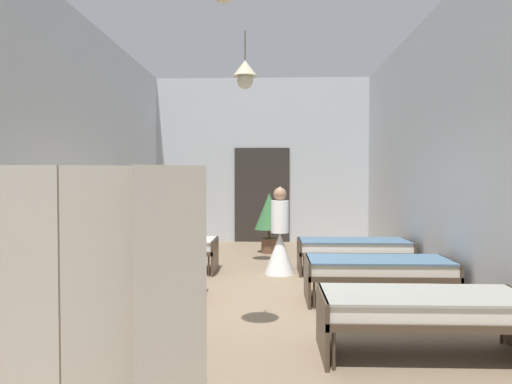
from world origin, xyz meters
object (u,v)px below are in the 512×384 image
nurse_near_aisle (280,243)px  bed_right_row_2 (354,248)px  bed_left_row_1 (128,267)px  bed_right_row_1 (378,269)px  potted_plant (269,215)px  bed_right_row_0 (424,308)px  bed_left_row_2 (162,247)px  bed_left_row_0 (67,305)px  privacy_screen (98,317)px

nurse_near_aisle → bed_right_row_2: bearing=47.1°
bed_left_row_1 → bed_right_row_1: size_ratio=1.00×
bed_left_row_1 → bed_right_row_2: bearing=29.8°
nurse_near_aisle → potted_plant: (-0.20, 2.26, 0.30)m
bed_right_row_1 → potted_plant: potted_plant is taller
bed_right_row_0 → bed_left_row_2: (-3.32, 3.80, 0.00)m
bed_right_row_1 → bed_right_row_2: same height
nurse_near_aisle → bed_left_row_0: bearing=-76.9°
bed_right_row_2 → nurse_near_aisle: bearing=-175.1°
bed_left_row_2 → nurse_near_aisle: nurse_near_aisle is taller
bed_left_row_2 → potted_plant: potted_plant is taller
bed_left_row_0 → privacy_screen: size_ratio=1.12×
bed_left_row_0 → potted_plant: (1.86, 5.96, 0.39)m
bed_left_row_0 → bed_left_row_1: 1.90m
bed_left_row_1 → potted_plant: potted_plant is taller
bed_right_row_1 → bed_left_row_1: bearing=180.0°
bed_left_row_0 → bed_left_row_2: same height
nurse_near_aisle → bed_left_row_2: bearing=-140.8°
bed_left_row_0 → bed_right_row_2: same height
nurse_near_aisle → privacy_screen: 5.57m
bed_right_row_0 → potted_plant: bearing=103.8°
nurse_near_aisle → potted_plant: 2.29m
bed_right_row_2 → potted_plant: bearing=124.1°
bed_right_row_0 → bed_left_row_2: same height
bed_left_row_1 → bed_right_row_0: bearing=-29.8°
bed_left_row_0 → privacy_screen: 2.04m
bed_left_row_2 → potted_plant: size_ratio=1.45×
nurse_near_aisle → bed_right_row_0: bearing=-28.9°
bed_right_row_1 → potted_plant: size_ratio=1.45×
bed_right_row_1 → potted_plant: bearing=109.8°
bed_right_row_1 → nurse_near_aisle: (-1.26, 1.79, 0.09)m
bed_right_row_2 → bed_left_row_2: bearing=180.0°
bed_right_row_0 → potted_plant: potted_plant is taller
bed_right_row_0 → bed_right_row_2: 3.80m
bed_right_row_0 → nurse_near_aisle: bearing=108.9°
bed_left_row_0 → bed_right_row_1: size_ratio=1.00×
bed_left_row_0 → bed_right_row_1: bearing=29.8°
bed_left_row_2 → potted_plant: bearing=49.3°
bed_left_row_1 → privacy_screen: 3.80m
bed_left_row_0 → bed_right_row_1: 3.82m
bed_left_row_0 → potted_plant: bearing=72.7°
nurse_near_aisle → bed_right_row_1: bearing=-12.6°
bed_right_row_0 → bed_right_row_2: (0.00, 3.80, 0.00)m
nurse_near_aisle → privacy_screen: size_ratio=0.87×
bed_left_row_2 → bed_left_row_0: bearing=-90.0°
bed_right_row_0 → bed_left_row_2: bearing=131.1°
bed_right_row_2 → privacy_screen: privacy_screen is taller
bed_left_row_0 → bed_right_row_2: (3.32, 3.80, 0.00)m
bed_left_row_0 → bed_right_row_2: size_ratio=1.00×
bed_left_row_0 → bed_left_row_2: size_ratio=1.00×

